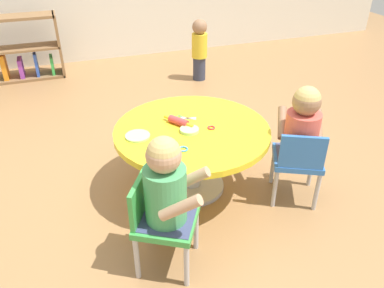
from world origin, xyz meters
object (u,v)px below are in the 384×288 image
at_px(craft_table, 192,141).
at_px(seated_child_left, 166,184).
at_px(toddler_standing, 199,48).
at_px(craft_scissors, 183,118).
at_px(seated_child_right, 302,126).
at_px(child_chair_left, 160,219).
at_px(rolling_pin, 179,121).
at_px(child_chair_right, 298,160).
at_px(bookshelf_low, 17,52).

distance_m(craft_table, seated_child_left, 0.70).
bearing_deg(toddler_standing, craft_scissors, -113.71).
xyz_separation_m(seated_child_left, seated_child_right, (0.95, 0.29, 0.00)).
relative_size(craft_table, seated_child_left, 1.96).
distance_m(seated_child_left, toddler_standing, 2.69).
xyz_separation_m(child_chair_left, seated_child_right, (0.98, 0.27, 0.23)).
height_order(seated_child_right, rolling_pin, seated_child_right).
distance_m(child_chair_left, toddler_standing, 2.68).
distance_m(child_chair_right, rolling_pin, 0.80).
xyz_separation_m(seated_child_left, child_chair_right, (0.93, 0.25, -0.23)).
distance_m(seated_child_right, bookshelf_low, 3.36).
xyz_separation_m(rolling_pin, craft_scissors, (0.05, 0.07, -0.02)).
height_order(child_chair_left, craft_scissors, child_chair_left).
relative_size(child_chair_left, bookshelf_low, 0.58).
height_order(bookshelf_low, rolling_pin, bookshelf_low).
xyz_separation_m(craft_table, craft_scissors, (-0.01, 0.15, 0.10)).
relative_size(craft_table, bookshelf_low, 1.07).
bearing_deg(rolling_pin, bookshelf_low, 113.84).
distance_m(child_chair_left, rolling_pin, 0.74).
relative_size(craft_table, child_chair_right, 1.86).
bearing_deg(craft_table, seated_child_left, -119.97).
xyz_separation_m(seated_child_right, toddler_standing, (0.14, 2.17, -0.17)).
distance_m(child_chair_left, bookshelf_low, 3.22).
bearing_deg(seated_child_left, craft_table, 60.03).
bearing_deg(child_chair_left, craft_table, 56.66).
xyz_separation_m(seated_child_left, toddler_standing, (1.08, 2.46, -0.17)).
relative_size(child_chair_left, seated_child_right, 1.05).
bearing_deg(seated_child_left, bookshelf_low, 104.64).
height_order(seated_child_right, bookshelf_low, seated_child_right).
xyz_separation_m(child_chair_left, bookshelf_low, (-0.79, 3.12, 0.00)).
height_order(rolling_pin, craft_scissors, rolling_pin).
relative_size(craft_table, rolling_pin, 4.91).
bearing_deg(craft_scissors, bookshelf_low, 115.50).
bearing_deg(rolling_pin, seated_child_left, -112.43).
distance_m(seated_child_left, child_chair_right, 0.99).
relative_size(child_chair_left, craft_scissors, 3.76).
bearing_deg(craft_scissors, seated_child_left, -114.02).
xyz_separation_m(child_chair_left, rolling_pin, (0.31, 0.64, 0.19)).
xyz_separation_m(craft_table, rolling_pin, (-0.07, 0.07, 0.12)).
bearing_deg(seated_child_right, craft_table, 153.74).
height_order(child_chair_right, toddler_standing, toddler_standing).
bearing_deg(child_chair_right, bookshelf_low, 121.23).
bearing_deg(bookshelf_low, seated_child_right, -58.19).
bearing_deg(rolling_pin, seated_child_right, -29.08).
relative_size(child_chair_right, bookshelf_low, 0.58).
bearing_deg(child_chair_left, seated_child_right, 15.23).
relative_size(seated_child_left, child_chair_right, 0.95).
relative_size(child_chair_left, child_chair_right, 1.00).
distance_m(child_chair_right, seated_child_right, 0.23).
relative_size(seated_child_left, rolling_pin, 2.51).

